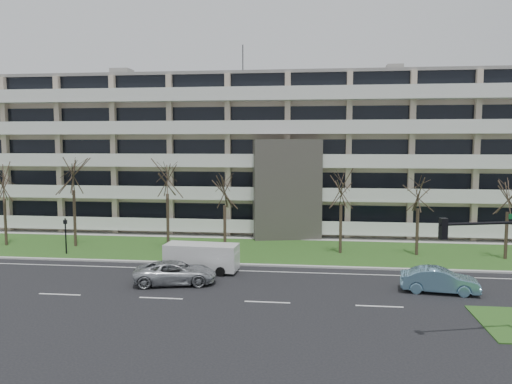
# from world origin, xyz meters

# --- Properties ---
(ground) EXTENTS (160.00, 160.00, 0.00)m
(ground) POSITION_xyz_m (0.00, 0.00, 0.00)
(ground) COLOR black
(ground) RESTS_ON ground
(grass_verge) EXTENTS (90.00, 10.00, 0.06)m
(grass_verge) POSITION_xyz_m (0.00, 13.00, 0.03)
(grass_verge) COLOR #2A4F1A
(grass_verge) RESTS_ON ground
(curb) EXTENTS (90.00, 0.35, 0.12)m
(curb) POSITION_xyz_m (0.00, 8.00, 0.06)
(curb) COLOR #B2B2AD
(curb) RESTS_ON ground
(sidewalk) EXTENTS (90.00, 2.00, 0.08)m
(sidewalk) POSITION_xyz_m (0.00, 18.50, 0.04)
(sidewalk) COLOR #B2B2AD
(sidewalk) RESTS_ON ground
(lane_edge_line) EXTENTS (90.00, 0.12, 0.01)m
(lane_edge_line) POSITION_xyz_m (0.00, 6.50, 0.01)
(lane_edge_line) COLOR white
(lane_edge_line) RESTS_ON ground
(apartment_building) EXTENTS (60.50, 15.10, 18.75)m
(apartment_building) POSITION_xyz_m (-0.01, 25.32, 7.61)
(apartment_building) COLOR beige
(apartment_building) RESTS_ON ground
(silver_pickup) EXTENTS (5.43, 3.34, 1.40)m
(silver_pickup) POSITION_xyz_m (-5.99, 2.93, 0.70)
(silver_pickup) COLOR #B5B9BD
(silver_pickup) RESTS_ON ground
(blue_sedan) EXTENTS (4.54, 2.07, 1.44)m
(blue_sedan) POSITION_xyz_m (9.77, 2.97, 0.72)
(blue_sedan) COLOR #6C9FBC
(blue_sedan) RESTS_ON ground
(white_van) EXTENTS (5.01, 2.27, 1.90)m
(white_van) POSITION_xyz_m (-4.96, 5.94, 1.14)
(white_van) COLOR silver
(white_van) RESTS_ON ground
(traffic_signal) EXTENTS (4.70, 1.56, 5.62)m
(traffic_signal) POSITION_xyz_m (10.75, -4.02, 3.64)
(traffic_signal) COLOR black
(traffic_signal) RESTS_ON ground
(pedestrian_signal) EXTENTS (0.30, 0.25, 2.85)m
(pedestrian_signal) POSITION_xyz_m (-16.76, 9.92, 1.81)
(pedestrian_signal) COLOR black
(pedestrian_signal) RESTS_ON ground
(tree_0) EXTENTS (3.58, 3.58, 7.15)m
(tree_0) POSITION_xyz_m (-23.43, 12.44, 5.56)
(tree_0) COLOR #382B21
(tree_0) RESTS_ON ground
(tree_1) EXTENTS (4.25, 4.25, 8.50)m
(tree_1) POSITION_xyz_m (-17.39, 12.72, 6.61)
(tree_1) COLOR #382B21
(tree_1) RESTS_ON ground
(tree_2) EXTENTS (4.07, 4.07, 8.14)m
(tree_2) POSITION_xyz_m (-9.40, 12.78, 6.33)
(tree_2) COLOR #382B21
(tree_2) RESTS_ON ground
(tree_3) EXTENTS (3.43, 3.43, 6.86)m
(tree_3) POSITION_xyz_m (-4.44, 11.49, 5.33)
(tree_3) COLOR #382B21
(tree_3) RESTS_ON ground
(tree_4) EXTENTS (3.48, 3.48, 6.96)m
(tree_4) POSITION_xyz_m (4.56, 12.68, 5.41)
(tree_4) COLOR #382B21
(tree_4) RESTS_ON ground
(tree_5) EXTENTS (3.26, 3.26, 6.53)m
(tree_5) POSITION_xyz_m (10.40, 12.71, 5.07)
(tree_5) COLOR #382B21
(tree_5) RESTS_ON ground
(tree_6) EXTENTS (3.20, 3.20, 6.39)m
(tree_6) POSITION_xyz_m (16.73, 12.12, 4.96)
(tree_6) COLOR #382B21
(tree_6) RESTS_ON ground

